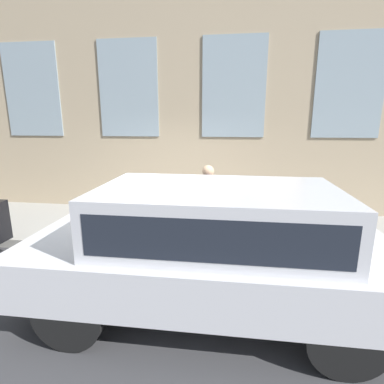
% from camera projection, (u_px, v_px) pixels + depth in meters
% --- Properties ---
extents(ground_plane, '(80.00, 80.00, 0.00)m').
position_uv_depth(ground_plane, '(158.00, 257.00, 5.26)').
color(ground_plane, '#38383A').
extents(sidewalk, '(2.44, 60.00, 0.16)m').
position_uv_depth(sidewalk, '(172.00, 228.00, 6.42)').
color(sidewalk, '#9E9B93').
rests_on(sidewalk, ground_plane).
extents(building_facade, '(0.33, 40.00, 7.38)m').
position_uv_depth(building_facade, '(181.00, 60.00, 6.90)').
color(building_facade, tan).
rests_on(building_facade, ground_plane).
extents(fire_hydrant, '(0.34, 0.45, 0.78)m').
position_uv_depth(fire_hydrant, '(176.00, 217.00, 5.65)').
color(fire_hydrant, gray).
rests_on(fire_hydrant, sidewalk).
extents(person, '(0.33, 0.22, 1.38)m').
position_uv_depth(person, '(208.00, 194.00, 5.59)').
color(person, '#998466').
rests_on(person, sidewalk).
extents(parked_truck_silver_near, '(1.81, 4.38, 1.59)m').
position_uv_depth(parked_truck_silver_near, '(212.00, 242.00, 3.55)').
color(parked_truck_silver_near, black).
rests_on(parked_truck_silver_near, ground_plane).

